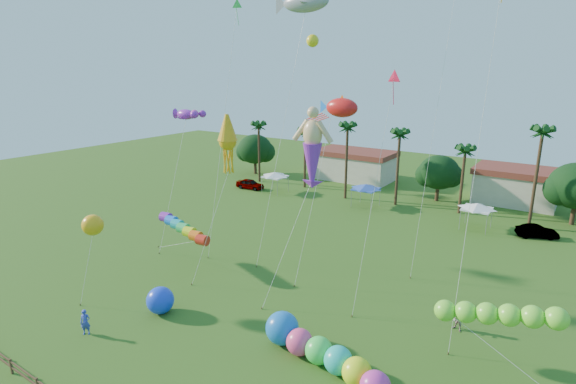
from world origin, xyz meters
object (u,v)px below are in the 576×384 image
Objects in this scene: caterpillar_inflatable at (327,356)px; spectator_a at (85,322)px; car_b at (537,232)px; spectator_b at (459,319)px; blue_ball at (160,300)px; car_a at (250,184)px.

spectator_a is at bearing -146.21° from caterpillar_inflatable.
spectator_b is at bearing 150.97° from car_b.
spectator_b is at bearing 71.18° from caterpillar_inflatable.
spectator_b is 0.16× the size of caterpillar_inflatable.
blue_ball is at bearing 124.16° from car_b.
caterpillar_inflatable is at bearing -18.44° from spectator_a.
car_b is 23.35m from spectator_b.
spectator_a is 1.02× the size of spectator_b.
spectator_a reaches higher than spectator_b.
blue_ball is at bearing -162.15° from caterpillar_inflatable.
spectator_b is (36.07, -21.83, 0.14)m from car_a.
car_a is at bearing 118.37° from blue_ball.
spectator_a is 16.60m from caterpillar_inflatable.
blue_ball is (2.02, 4.75, 0.11)m from spectator_a.
spectator_b is 0.87× the size of blue_ball.
car_b is 44.53m from spectator_a.
caterpillar_inflatable reaches higher than blue_ball.
car_b is 39.43m from blue_ball.
spectator_a is at bearing -113.02° from blue_ball.
blue_ball is at bearing 27.56° from spectator_a.
spectator_a is (15.15, -36.56, 0.16)m from car_a.
blue_ball is (-18.89, -9.98, 0.13)m from spectator_b.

